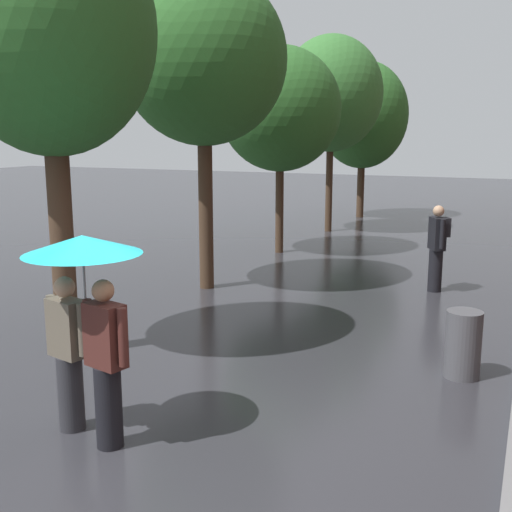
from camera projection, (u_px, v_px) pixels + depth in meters
ground_plane at (167, 444)px, 6.11m from camera, size 80.00×80.00×0.00m
street_tree_0 at (49, 31)px, 7.80m from camera, size 2.70×2.70×5.89m
street_tree_1 at (203, 60)px, 11.47m from camera, size 3.10×3.10×5.93m
street_tree_2 at (280, 110)px, 15.27m from camera, size 2.99×2.99×5.09m
street_tree_3 at (331, 94)px, 18.60m from camera, size 3.08×3.08×5.86m
street_tree_4 at (363, 115)px, 21.93m from camera, size 3.16×3.16×5.48m
couple_under_umbrella at (85, 305)px, 6.00m from camera, size 1.16×1.13×2.05m
litter_bin at (463, 344)px, 7.72m from camera, size 0.44×0.44×0.85m
pedestrian_walking_midground at (437, 246)px, 11.85m from camera, size 0.44×0.53×1.66m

